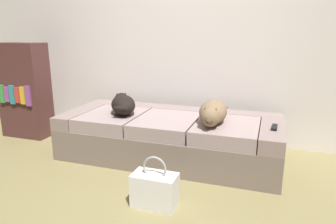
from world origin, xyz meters
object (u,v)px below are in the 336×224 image
(bookshelf, at_px, (25,91))
(handbag, at_px, (155,189))
(couch, at_px, (170,137))
(tv_remote, at_px, (274,127))
(dog_tan, at_px, (213,113))
(dog_dark, at_px, (123,104))

(bookshelf, bearing_deg, handbag, -25.74)
(couch, bearing_deg, tv_remote, -6.22)
(couch, xyz_separation_m, dog_tan, (0.44, -0.12, 0.31))
(dog_tan, distance_m, handbag, 0.90)
(couch, height_order, dog_tan, dog_tan)
(couch, xyz_separation_m, bookshelf, (-1.83, 0.09, 0.34))
(dog_tan, xyz_separation_m, bookshelf, (-2.27, 0.21, 0.02))
(tv_remote, bearing_deg, dog_dark, -178.81)
(dog_tan, xyz_separation_m, tv_remote, (0.52, 0.02, -0.09))
(tv_remote, bearing_deg, dog_tan, -174.80)
(handbag, bearing_deg, dog_dark, 128.42)
(dog_dark, height_order, bookshelf, bookshelf)
(dog_tan, xyz_separation_m, handbag, (-0.26, -0.76, -0.40))
(tv_remote, bearing_deg, handbag, -132.10)
(tv_remote, height_order, handbag, tv_remote)
(bookshelf, bearing_deg, dog_dark, -5.99)
(dog_tan, bearing_deg, tv_remote, 2.00)
(dog_dark, relative_size, dog_tan, 0.88)
(couch, bearing_deg, dog_tan, -15.61)
(dog_tan, height_order, tv_remote, dog_tan)
(dog_dark, distance_m, dog_tan, 0.92)
(couch, height_order, tv_remote, tv_remote)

